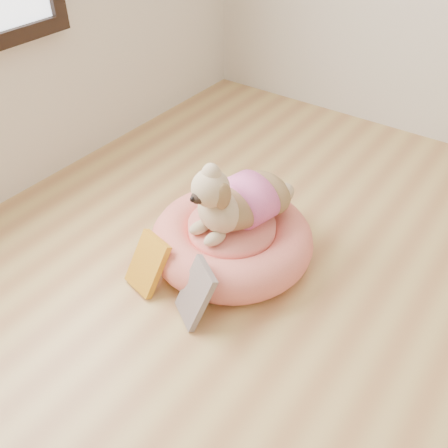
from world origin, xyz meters
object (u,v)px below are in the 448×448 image
Objects in this scene: pet_bed at (232,240)px; book_yellow at (148,264)px; dog at (237,188)px; book_white at (195,293)px.

pet_bed is 0.34m from book_yellow.
dog is at bearing 55.50° from pet_bed.
dog is at bearing 132.59° from book_white.
book_white is at bearing -64.94° from dog.
book_yellow is (-0.17, -0.31, -0.22)m from dog.
dog is 1.98× the size of book_yellow.
book_white is (0.07, -0.33, -0.21)m from dog.
pet_bed is 2.96× the size of book_yellow.
book_white is at bearing -76.61° from pet_bed.
book_yellow is (-0.16, -0.30, 0.02)m from pet_bed.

